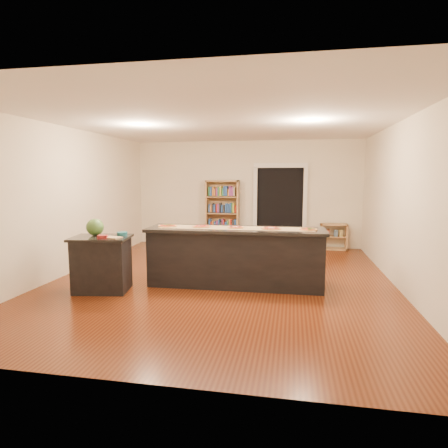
% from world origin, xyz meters
% --- Properties ---
extents(room, '(6.00, 7.00, 2.80)m').
position_xyz_m(room, '(0.00, 0.00, 1.40)').
color(room, '#ECE1C6').
rests_on(room, ground).
extents(doorway, '(1.40, 0.09, 2.21)m').
position_xyz_m(doorway, '(0.90, 3.46, 1.20)').
color(doorway, black).
rests_on(doorway, room).
extents(kitchen_island, '(3.02, 0.82, 0.99)m').
position_xyz_m(kitchen_island, '(0.29, -0.28, 0.50)').
color(kitchen_island, black).
rests_on(kitchen_island, ground).
extents(side_counter, '(0.91, 0.67, 0.90)m').
position_xyz_m(side_counter, '(-1.81, -0.99, 0.46)').
color(side_counter, black).
rests_on(side_counter, ground).
extents(bookshelf, '(0.88, 0.31, 1.76)m').
position_xyz_m(bookshelf, '(-0.61, 3.29, 0.88)').
color(bookshelf, tan).
rests_on(bookshelf, ground).
extents(low_shelf, '(0.67, 0.29, 0.67)m').
position_xyz_m(low_shelf, '(2.29, 3.31, 0.33)').
color(low_shelf, tan).
rests_on(low_shelf, ground).
extents(waste_bin, '(0.27, 0.27, 0.40)m').
position_xyz_m(waste_bin, '(-0.01, 3.16, 0.20)').
color(waste_bin, '#4E74AF').
rests_on(waste_bin, ground).
extents(kraft_paper, '(2.63, 0.52, 0.00)m').
position_xyz_m(kraft_paper, '(0.29, -0.26, 1.00)').
color(kraft_paper, olive).
rests_on(kraft_paper, kitchen_island).
extents(watermelon, '(0.28, 0.28, 0.28)m').
position_xyz_m(watermelon, '(-1.95, -0.91, 1.04)').
color(watermelon, '#144214').
rests_on(watermelon, side_counter).
extents(cutting_board, '(0.30, 0.24, 0.02)m').
position_xyz_m(cutting_board, '(-1.55, -1.08, 0.91)').
color(cutting_board, tan).
rests_on(cutting_board, side_counter).
extents(package_red, '(0.17, 0.14, 0.05)m').
position_xyz_m(package_red, '(-1.69, -1.15, 0.93)').
color(package_red, maroon).
rests_on(package_red, side_counter).
extents(package_teal, '(0.17, 0.17, 0.06)m').
position_xyz_m(package_teal, '(-1.51, -0.85, 0.93)').
color(package_teal, '#195966').
rests_on(package_teal, side_counter).
extents(pizza_a, '(0.32, 0.32, 0.02)m').
position_xyz_m(pizza_a, '(-0.92, -0.29, 1.01)').
color(pizza_a, '#B88847').
rests_on(pizza_a, kitchen_island).
extents(pizza_b, '(0.32, 0.32, 0.02)m').
position_xyz_m(pizza_b, '(-0.31, -0.25, 1.01)').
color(pizza_b, '#B88847').
rests_on(pizza_b, kitchen_island).
extents(pizza_c, '(0.28, 0.28, 0.02)m').
position_xyz_m(pizza_c, '(0.29, -0.27, 1.01)').
color(pizza_c, '#B88847').
rests_on(pizza_c, kitchen_island).
extents(pizza_d, '(0.34, 0.34, 0.02)m').
position_xyz_m(pizza_d, '(0.89, -0.28, 1.01)').
color(pizza_d, '#B88847').
rests_on(pizza_d, kitchen_island).
extents(pizza_e, '(0.29, 0.29, 0.02)m').
position_xyz_m(pizza_e, '(1.49, -0.28, 1.01)').
color(pizza_e, '#B88847').
rests_on(pizza_e, kitchen_island).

